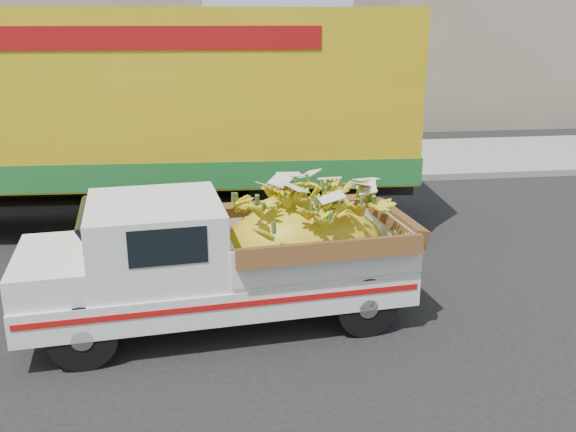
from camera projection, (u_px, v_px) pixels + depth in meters
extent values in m
plane|color=black|center=(143.00, 347.00, 7.45)|extent=(100.00, 100.00, 0.00)
cube|color=gray|center=(167.00, 186.00, 14.13)|extent=(60.00, 0.25, 0.15)
cube|color=gray|center=(170.00, 165.00, 16.11)|extent=(60.00, 4.00, 0.14)
cube|color=gray|center=(557.00, 33.00, 23.61)|extent=(14.00, 6.00, 6.00)
cylinder|color=black|center=(83.00, 336.00, 6.92)|extent=(0.76, 0.29, 0.75)
cylinder|color=black|center=(89.00, 284.00, 8.25)|extent=(0.76, 0.29, 0.75)
cylinder|color=black|center=(366.00, 305.00, 7.66)|extent=(0.76, 0.29, 0.75)
cylinder|color=black|center=(330.00, 262.00, 8.98)|extent=(0.76, 0.29, 0.75)
cube|color=silver|center=(218.00, 282.00, 7.89)|extent=(4.76, 2.11, 0.38)
cube|color=#A50F0C|center=(228.00, 306.00, 7.09)|extent=(4.50, 0.45, 0.07)
cube|color=silver|center=(23.00, 309.00, 7.41)|extent=(0.26, 1.64, 0.14)
cube|color=silver|center=(53.00, 268.00, 7.35)|extent=(0.99, 1.64, 0.35)
cube|color=silver|center=(156.00, 238.00, 7.54)|extent=(1.67, 1.74, 0.88)
cube|color=black|center=(168.00, 247.00, 6.76)|extent=(0.83, 0.09, 0.41)
cube|color=silver|center=(310.00, 240.00, 8.02)|extent=(2.41, 1.88, 0.50)
ellipsoid|color=gold|center=(303.00, 249.00, 8.03)|extent=(2.16, 1.53, 1.26)
cylinder|color=black|center=(346.00, 207.00, 10.90)|extent=(1.12, 0.38, 1.10)
cylinder|color=black|center=(329.00, 179.00, 12.80)|extent=(1.12, 0.38, 1.10)
cylinder|color=black|center=(276.00, 209.00, 10.80)|extent=(1.12, 0.38, 1.10)
cylinder|color=black|center=(269.00, 180.00, 12.70)|extent=(1.12, 0.38, 1.10)
cube|color=black|center=(76.00, 185.00, 11.41)|extent=(12.04, 1.68, 0.36)
cube|color=gold|center=(66.00, 95.00, 10.92)|extent=(11.88, 3.17, 2.84)
cube|color=#1C6327|center=(73.00, 162.00, 11.28)|extent=(11.94, 3.19, 0.45)
cube|color=maroon|center=(39.00, 38.00, 9.43)|extent=(8.39, 0.50, 0.35)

